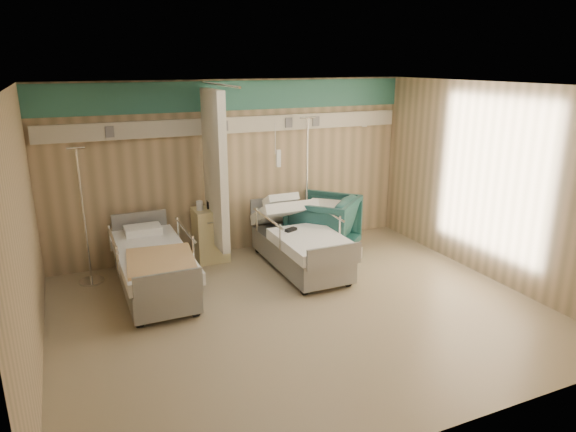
{
  "coord_description": "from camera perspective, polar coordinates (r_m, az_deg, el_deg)",
  "views": [
    {
      "loc": [
        -2.55,
        -5.35,
        3.07
      ],
      "look_at": [
        0.09,
        0.6,
        1.1
      ],
      "focal_mm": 32.0,
      "sensor_mm": 36.0,
      "label": 1
    }
  ],
  "objects": [
    {
      "name": "iv_stand_right",
      "position": [
        8.79,
        2.06,
        -0.47
      ],
      "size": [
        0.39,
        0.39,
        2.21
      ],
      "rotation": [
        0.0,
        0.0,
        -0.09
      ],
      "color": "silver",
      "rests_on": "ground"
    },
    {
      "name": "toiletry_bag",
      "position": [
        8.14,
        -8.26,
        1.29
      ],
      "size": [
        0.24,
        0.18,
        0.12
      ],
      "primitive_type": "cube",
      "rotation": [
        0.0,
        0.0,
        -0.24
      ],
      "color": "black",
      "rests_on": "bedside_cabinet"
    },
    {
      "name": "white_cup",
      "position": [
        8.05,
        -9.8,
        1.15
      ],
      "size": [
        0.11,
        0.11,
        0.15
      ],
      "primitive_type": "cylinder",
      "rotation": [
        0.0,
        0.0,
        0.08
      ],
      "color": "white",
      "rests_on": "bedside_cabinet"
    },
    {
      "name": "call_remote",
      "position": [
        7.66,
        0.32,
        -1.53
      ],
      "size": [
        0.21,
        0.15,
        0.04
      ],
      "primitive_type": "cube",
      "rotation": [
        0.0,
        0.0,
        0.39
      ],
      "color": "black",
      "rests_on": "bed_right"
    },
    {
      "name": "room_walls",
      "position": [
        6.26,
        0.29,
        5.75
      ],
      "size": [
        6.04,
        5.04,
        2.82
      ],
      "color": "tan",
      "rests_on": "ground"
    },
    {
      "name": "bedside_cabinet",
      "position": [
        8.24,
        -8.61,
        -2.05
      ],
      "size": [
        0.5,
        0.48,
        0.85
      ],
      "primitive_type": "cube",
      "color": "beige",
      "rests_on": "ground"
    },
    {
      "name": "iv_stand_left",
      "position": [
        7.86,
        -21.27,
        -4.17
      ],
      "size": [
        0.35,
        0.35,
        1.96
      ],
      "rotation": [
        0.0,
        0.0,
        0.04
      ],
      "color": "silver",
      "rests_on": "ground"
    },
    {
      "name": "visitor_armchair",
      "position": [
        8.49,
        3.9,
        -0.95
      ],
      "size": [
        1.46,
        1.46,
        0.96
      ],
      "primitive_type": "imported",
      "rotation": [
        0.0,
        0.0,
        3.88
      ],
      "color": "#215352",
      "rests_on": "ground"
    },
    {
      "name": "tan_blanket",
      "position": [
        6.71,
        -13.96,
        -4.8
      ],
      "size": [
        0.93,
        1.12,
        0.04
      ],
      "primitive_type": "cube",
      "rotation": [
        0.0,
        0.0,
        -0.11
      ],
      "color": "tan",
      "rests_on": "bed_left"
    },
    {
      "name": "ground",
      "position": [
        6.67,
        1.42,
        -10.53
      ],
      "size": [
        6.0,
        5.0,
        0.0
      ],
      "primitive_type": "cube",
      "color": "tan",
      "rests_on": "ground"
    },
    {
      "name": "bed_right",
      "position": [
        7.85,
        1.34,
        -3.67
      ],
      "size": [
        1.0,
        2.16,
        0.63
      ],
      "primitive_type": null,
      "color": "white",
      "rests_on": "ground"
    },
    {
      "name": "bed_left",
      "position": [
        7.26,
        -14.67,
        -6.02
      ],
      "size": [
        1.0,
        2.16,
        0.63
      ],
      "primitive_type": null,
      "color": "white",
      "rests_on": "ground"
    },
    {
      "name": "waffle_blanket",
      "position": [
        8.31,
        3.99,
        2.33
      ],
      "size": [
        0.83,
        0.83,
        0.07
      ],
      "primitive_type": "cube",
      "rotation": [
        0.0,
        0.0,
        3.97
      ],
      "color": "silver",
      "rests_on": "visitor_armchair"
    }
  ]
}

